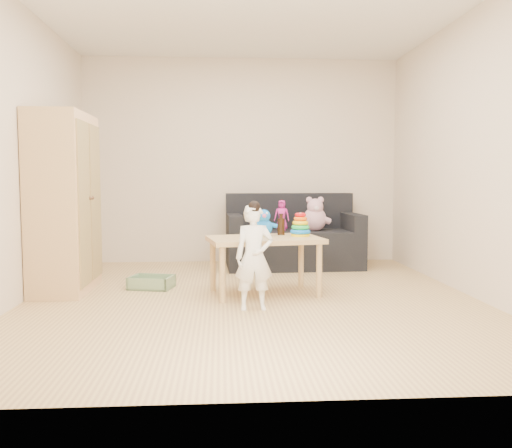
{
  "coord_description": "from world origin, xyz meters",
  "views": [
    {
      "loc": [
        -0.28,
        -4.75,
        1.06
      ],
      "look_at": [
        0.05,
        0.25,
        0.65
      ],
      "focal_mm": 38.0,
      "sensor_mm": 36.0,
      "label": 1
    }
  ],
  "objects": [
    {
      "name": "room",
      "position": [
        0.0,
        0.0,
        1.3
      ],
      "size": [
        4.5,
        4.5,
        4.5
      ],
      "color": "tan",
      "rests_on": "ground"
    },
    {
      "name": "wardrobe",
      "position": [
        -1.76,
        0.48,
        0.84
      ],
      "size": [
        0.47,
        0.93,
        1.68
      ],
      "primitive_type": "cube",
      "color": "#EDB682",
      "rests_on": "ground"
    },
    {
      "name": "sofa",
      "position": [
        0.6,
        1.72,
        0.23
      ],
      "size": [
        1.63,
        0.86,
        0.45
      ],
      "primitive_type": "cube",
      "rotation": [
        0.0,
        0.0,
        0.04
      ],
      "color": "black",
      "rests_on": "ground"
    },
    {
      "name": "play_table",
      "position": [
        0.12,
        0.19,
        0.27
      ],
      "size": [
        1.11,
        0.8,
        0.53
      ],
      "primitive_type": "cube",
      "rotation": [
        0.0,
        0.0,
        0.17
      ],
      "color": "tan",
      "rests_on": "ground"
    },
    {
      "name": "storage_bin",
      "position": [
        -0.96,
        0.54,
        0.06
      ],
      "size": [
        0.46,
        0.39,
        0.12
      ],
      "primitive_type": null,
      "rotation": [
        0.0,
        0.0,
        -0.24
      ],
      "color": "gray",
      "rests_on": "ground"
    },
    {
      "name": "toddler",
      "position": [
        -0.01,
        -0.4,
        0.42
      ],
      "size": [
        0.32,
        0.23,
        0.84
      ],
      "primitive_type": "imported",
      "rotation": [
        0.0,
        0.0,
        0.07
      ],
      "color": "white",
      "rests_on": "ground"
    },
    {
      "name": "pink_bear",
      "position": [
        0.85,
        1.67,
        0.62
      ],
      "size": [
        0.37,
        0.34,
        0.34
      ],
      "primitive_type": null,
      "rotation": [
        0.0,
        0.0,
        0.34
      ],
      "color": "#DBA1B6",
      "rests_on": "sofa"
    },
    {
      "name": "doll",
      "position": [
        0.46,
        1.69,
        0.63
      ],
      "size": [
        0.2,
        0.16,
        0.36
      ],
      "primitive_type": "imported",
      "rotation": [
        0.0,
        0.0,
        -0.2
      ],
      "color": "#E32AA2",
      "rests_on": "sofa"
    },
    {
      "name": "ring_stacker",
      "position": [
        0.47,
        0.28,
        0.62
      ],
      "size": [
        0.19,
        0.19,
        0.22
      ],
      "color": "yellow",
      "rests_on": "play_table"
    },
    {
      "name": "brown_bottle",
      "position": [
        0.3,
        0.39,
        0.62
      ],
      "size": [
        0.07,
        0.07,
        0.2
      ],
      "color": "black",
      "rests_on": "play_table"
    },
    {
      "name": "blue_plush",
      "position": [
        0.13,
        0.34,
        0.66
      ],
      "size": [
        0.22,
        0.18,
        0.25
      ],
      "primitive_type": null,
      "rotation": [
        0.0,
        0.0,
        0.06
      ],
      "color": "#1B81F6",
      "rests_on": "play_table"
    },
    {
      "name": "wooden_figure",
      "position": [
        0.01,
        0.18,
        0.58
      ],
      "size": [
        0.04,
        0.04,
        0.1
      ],
      "primitive_type": null,
      "rotation": [
        0.0,
        0.0,
        0.1
      ],
      "color": "brown",
      "rests_on": "play_table"
    },
    {
      "name": "yellow_book",
      "position": [
        0.02,
        0.26,
        0.54
      ],
      "size": [
        0.2,
        0.2,
        0.01
      ],
      "primitive_type": "cube",
      "rotation": [
        0.0,
        0.0,
        0.1
      ],
      "color": "yellow",
      "rests_on": "play_table"
    }
  ]
}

